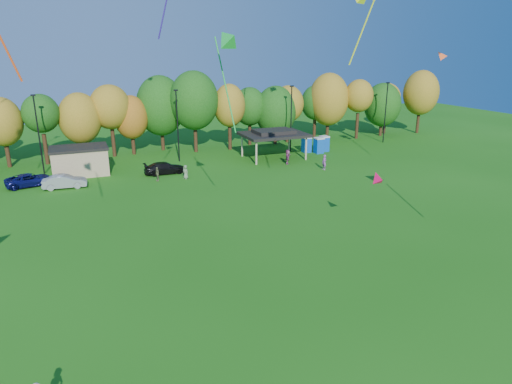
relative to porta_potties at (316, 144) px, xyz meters
name	(u,v)px	position (x,y,z in m)	size (l,w,h in m)	color
ground	(325,340)	(-20.99, -37.88, -1.10)	(160.00, 160.00, 0.00)	#19600F
tree_line	(145,111)	(-22.02, 7.64, 4.82)	(93.57, 10.55, 11.15)	black
lamp_posts	(178,123)	(-18.99, 2.12, 3.80)	(64.50, 0.25, 9.09)	black
utility_building	(80,161)	(-30.99, 0.12, 0.54)	(6.30, 4.30, 3.25)	tan
pavilion	(274,134)	(-6.99, -0.88, 2.13)	(8.20, 6.20, 3.77)	tan
porta_potties	(316,144)	(0.00, 0.00, 0.00)	(3.75, 2.30, 2.18)	#0E4DB8
car_b	(65,182)	(-32.79, -4.98, -0.38)	(1.52, 4.37, 1.44)	#9D9CA1
car_c	(30,180)	(-36.19, -2.75, -0.43)	(2.23, 4.83, 1.34)	#0D0F52
car_d	(165,168)	(-21.97, -3.28, -0.41)	(1.92, 4.73, 1.37)	black
far_person_0	(185,172)	(-20.26, -6.26, -0.32)	(0.76, 0.49, 1.56)	#6B845A
far_person_2	(288,157)	(-6.71, -4.55, -0.18)	(1.71, 0.54, 1.84)	#9B4074
far_person_3	(324,162)	(-3.91, -8.76, -0.18)	(0.67, 0.44, 1.83)	#A24DA4
far_person_4	(157,174)	(-23.35, -6.00, -0.31)	(0.93, 0.39, 1.58)	#666B41
kite_5	(440,55)	(5.83, -15.32, 12.14)	(1.74, 1.73, 1.38)	#E84F1B
kite_8	(226,39)	(-21.53, -24.90, 13.47)	(1.89, 4.33, 7.41)	green
kite_11	(377,177)	(-11.24, -28.40, 3.90)	(0.96, 1.26, 1.21)	#D70B48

